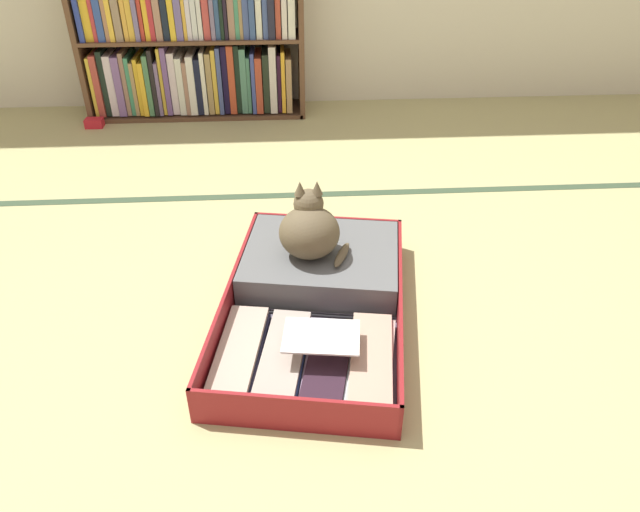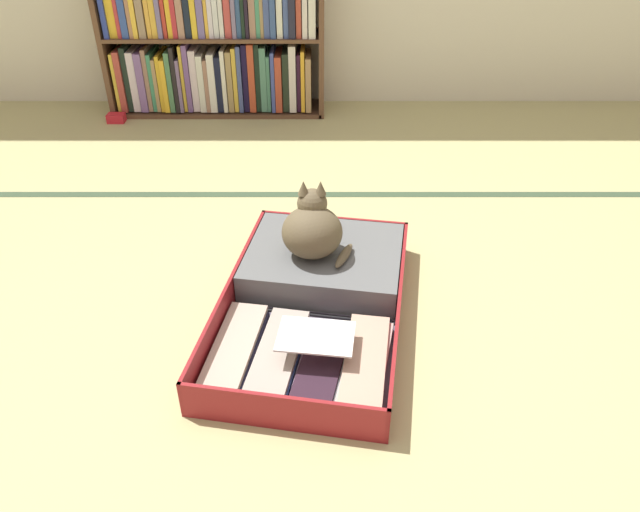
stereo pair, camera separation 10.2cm
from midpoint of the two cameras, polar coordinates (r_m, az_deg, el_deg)
The scene contains 6 objects.
ground_plane at distance 1.91m, azimuth -2.08°, elevation -10.51°, with size 10.00×10.00×0.00m, color tan.
tatami_border at distance 2.83m, azimuth -1.38°, elevation 5.86°, with size 4.80×0.05×0.00m.
bookshelf at distance 3.75m, azimuth -9.29°, elevation 19.70°, with size 1.28×0.29×0.91m.
open_suitcase at distance 2.13m, azimuth 1.19°, elevation -3.20°, with size 0.74×1.06×0.13m.
black_cat at distance 2.13m, azimuth 0.67°, elevation 2.57°, with size 0.27×0.22×0.27m.
small_red_pouch at distance 3.83m, azimuth -18.04°, elevation 12.35°, with size 0.10×0.07×0.05m.
Camera 2 is at (0.12, -1.36, 1.34)m, focal length 33.70 mm.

